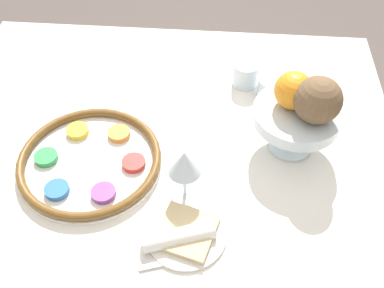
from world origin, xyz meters
TOP-DOWN VIEW (x-y plane):
  - ground_plane at (0.00, 0.00)m, footprint 8.00×8.00m
  - dining_table at (0.00, 0.00)m, footprint 1.16×1.07m
  - seder_plate at (-0.15, -0.03)m, footprint 0.33×0.33m
  - wine_glass at (0.07, -0.10)m, footprint 0.07×0.07m
  - fruit_stand at (0.31, 0.06)m, footprint 0.20×0.20m
  - orange_fruit at (0.30, 0.08)m, footprint 0.09×0.09m
  - coconut at (0.34, 0.04)m, footprint 0.10×0.10m
  - bread_plate at (0.08, -0.20)m, footprint 0.17×0.17m
  - napkin_roll at (0.07, -0.22)m, footprint 0.15×0.08m
  - cup_near at (0.27, 0.23)m, footprint 0.07×0.07m
  - cup_mid at (0.20, 0.29)m, footprint 0.07×0.07m
  - fork_left at (-0.20, 0.22)m, footprint 0.07×0.18m
  - fork_right at (-0.17, 0.22)m, footprint 0.08×0.18m
  - spoon at (0.08, -0.26)m, footprint 0.16×0.07m

SIDE VIEW (x-z plane):
  - ground_plane at x=0.00m, z-range 0.00..0.00m
  - dining_table at x=0.00m, z-range 0.00..0.70m
  - fork_left at x=-0.20m, z-range 0.70..0.71m
  - fork_right at x=-0.17m, z-range 0.70..0.71m
  - spoon at x=0.08m, z-range 0.70..0.71m
  - bread_plate at x=0.08m, z-range 0.70..0.72m
  - seder_plate at x=-0.15m, z-range 0.70..0.73m
  - napkin_roll at x=0.07m, z-range 0.70..0.74m
  - cup_near at x=0.27m, z-range 0.70..0.77m
  - cup_mid at x=0.20m, z-range 0.70..0.77m
  - fruit_stand at x=0.31m, z-range 0.74..0.86m
  - wine_glass at x=0.07m, z-range 0.74..0.88m
  - orange_fruit at x=0.30m, z-range 0.82..0.91m
  - coconut at x=0.34m, z-range 0.82..0.93m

